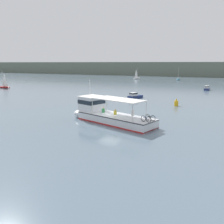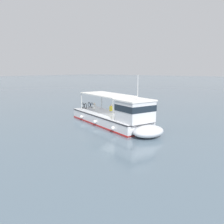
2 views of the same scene
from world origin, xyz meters
TOP-DOWN VIEW (x-y plane):
  - ground_plane at (0.00, 0.00)m, footprint 400.00×400.00m
  - distant_shoreline at (0.00, 125.78)m, footprint 400.00×28.00m
  - ferry_main at (-0.63, 0.36)m, footprint 13.05×6.70m
  - motorboat_far_left at (-4.29, 21.79)m, footprint 2.71×3.81m
  - sailboat_off_stern at (-5.42, 84.12)m, footprint 1.89×4.92m
  - sailboat_horizon_east at (-47.73, 25.02)m, footprint 4.80×1.40m
  - motorboat_outer_anchorage at (9.09, 45.41)m, footprint 1.40×3.64m
  - sailboat_off_bow at (-24.75, 82.56)m, footprint 3.09×4.98m
  - channel_buoy at (5.70, 15.94)m, footprint 0.70×0.70m

SIDE VIEW (x-z plane):
  - ground_plane at x=0.00m, z-range 0.00..0.00m
  - sailboat_off_stern at x=-5.42m, z-range -2.16..3.24m
  - sailboat_horizon_east at x=-47.73m, z-range -2.16..3.24m
  - sailboat_off_bow at x=-24.75m, z-range -2.16..3.24m
  - motorboat_far_left at x=-4.29m, z-range -0.09..1.17m
  - motorboat_outer_anchorage at x=9.09m, z-range -0.09..1.17m
  - channel_buoy at x=5.70m, z-range -0.13..1.27m
  - ferry_main at x=-0.63m, z-range -1.64..3.68m
  - distant_shoreline at x=0.00m, z-range 0.00..8.11m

